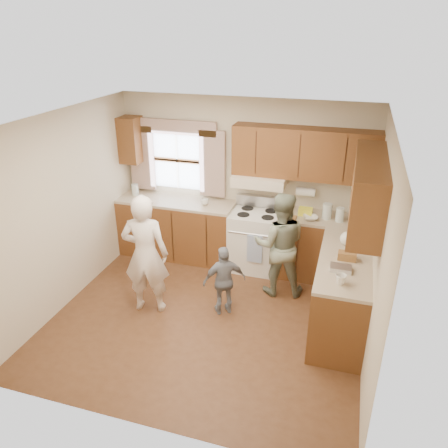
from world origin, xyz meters
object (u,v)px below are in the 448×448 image
(woman_left, at_px, (146,255))
(woman_right, at_px, (280,245))
(stove, at_px, (257,239))
(child, at_px, (224,281))

(woman_left, distance_m, woman_right, 1.77)
(stove, distance_m, woman_left, 1.86)
(stove, height_order, woman_right, woman_right)
(stove, bearing_deg, woman_left, -126.95)
(stove, xyz_separation_m, woman_right, (0.44, -0.59, 0.27))
(child, bearing_deg, stove, -126.12)
(woman_left, height_order, child, woman_left)
(stove, relative_size, woman_right, 0.73)
(woman_left, bearing_deg, child, -179.49)
(stove, bearing_deg, child, -95.71)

